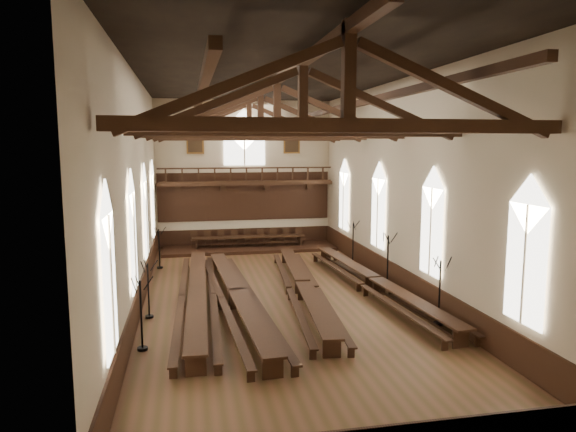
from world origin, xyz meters
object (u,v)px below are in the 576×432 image
Objects in this scene: refectory_row_a at (198,292)px; dais at (249,248)px; high_table at (249,238)px; candelabrum_left_far at (159,256)px; candelabrum_right_mid at (387,271)px; candelabrum_left_near at (142,328)px; refectory_row_c at (304,285)px; refectory_row_b at (237,294)px; refectory_row_d at (374,281)px; candelabrum_right_far at (353,251)px; candelabrum_right_near at (439,304)px; candelabrum_left_mid at (149,300)px.

dais is at bearing 72.47° from refectory_row_a.
refectory_row_a is at bearing -107.53° from high_table.
candelabrum_right_mid is at bearing -30.05° from candelabrum_left_far.
candelabrum_right_mid is at bearing 5.50° from refectory_row_a.
dais is 17.26m from candelabrum_left_near.
refectory_row_b is at bearing -163.87° from refectory_row_c.
candelabrum_left_far reaches higher than refectory_row_d.
refectory_row_b is 12.36m from high_table.
high_table is 17.24m from candelabrum_left_near.
candelabrum_left_near is 1.08× the size of candelabrum_left_far.
candelabrum_left_far is 0.92× the size of candelabrum_right_far.
candelabrum_left_near is at bearing -143.49° from refectory_row_c.
candelabrum_right_near reaches higher than refectory_row_c.
high_table is (2.02, 12.19, 0.22)m from refectory_row_b.
candelabrum_right_near is at bearing -71.05° from high_table.
candelabrum_right_mid is at bearing 7.48° from refectory_row_c.
refectory_row_a is 1.31× the size of dais.
refectory_row_b is 1.99× the size of high_table.
candelabrum_right_mid reaches higher than candelabrum_left_near.
candelabrum_right_far is (7.49, 6.78, 0.19)m from refectory_row_b.
refectory_row_a is 12.16m from dais.
candelabrum_left_mid is 1.00× the size of candelabrum_left_far.
candelabrum_left_near is 0.93× the size of candelabrum_right_mid.
refectory_row_c is at bearing 36.51° from candelabrum_left_near.
candelabrum_left_mid is at bearing -166.48° from refectory_row_c.
candelabrum_left_far reaches higher than high_table.
candelabrum_right_mid is 5.30m from candelabrum_right_far.
candelabrum_left_far is at bearing -142.70° from high_table.
refectory_row_d is at bearing -0.44° from refectory_row_c.
candelabrum_right_near is at bearing -90.00° from candelabrum_right_far.
candelabrum_left_far is at bearing 90.00° from candelabrum_left_near.
high_table is 7.07m from candelabrum_left_far.
dais is (-1.16, 11.27, -0.45)m from refectory_row_c.
refectory_row_c is (3.18, 0.92, -0.04)m from refectory_row_b.
refectory_row_a is 0.99× the size of refectory_row_b.
refectory_row_d is (6.61, 0.89, -0.03)m from refectory_row_b.
refectory_row_b is 10.11m from candelabrum_right_far.
candelabrum_right_mid is (11.10, 2.20, 0.12)m from candelabrum_left_mid.
candelabrum_left_far is (-5.63, -4.29, 0.62)m from dais.
high_table is at bearing 80.61° from refectory_row_b.
candelabrum_right_far reaches higher than refectory_row_c.
candelabrum_left_far is (-10.22, 7.01, 0.16)m from refectory_row_d.
dais is at bearing 117.08° from candelabrum_right_mid.
candelabrum_right_far is at bearing -44.65° from high_table.
refectory_row_a is 5.80× the size of candelabrum_right_far.
refectory_row_a is at bearing 154.52° from candelabrum_right_near.
candelabrum_left_near reaches higher than refectory_row_a.
dais is 7.72m from candelabrum_right_far.
candelabrum_right_near reaches higher than candelabrum_right_far.
refectory_row_b is 3.31m from refectory_row_c.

